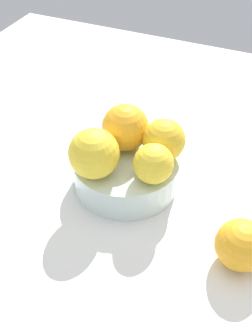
# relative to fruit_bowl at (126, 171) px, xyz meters

# --- Properties ---
(ground_plane) EXTENTS (1.10, 1.10, 0.02)m
(ground_plane) POSITION_rel_fruit_bowl_xyz_m (0.00, 0.00, -0.04)
(ground_plane) COLOR white
(fruit_bowl) EXTENTS (0.17, 0.17, 0.05)m
(fruit_bowl) POSITION_rel_fruit_bowl_xyz_m (0.00, 0.00, 0.00)
(fruit_bowl) COLOR silver
(fruit_bowl) RESTS_ON ground_plane
(orange_in_bowl_0) EXTENTS (0.07, 0.07, 0.07)m
(orange_in_bowl_0) POSITION_rel_fruit_bowl_xyz_m (-0.05, -0.03, 0.06)
(orange_in_bowl_0) COLOR yellow
(orange_in_bowl_0) RESTS_ON fruit_bowl
(orange_in_bowl_1) EXTENTS (0.06, 0.06, 0.06)m
(orange_in_bowl_1) POSITION_rel_fruit_bowl_xyz_m (-0.06, 0.03, 0.06)
(orange_in_bowl_1) COLOR yellow
(orange_in_bowl_1) RESTS_ON fruit_bowl
(orange_in_bowl_2) EXTENTS (0.08, 0.08, 0.08)m
(orange_in_bowl_2) POSITION_rel_fruit_bowl_xyz_m (0.01, -0.03, 0.07)
(orange_in_bowl_2) COLOR #F9A823
(orange_in_bowl_2) RESTS_ON fruit_bowl
(orange_in_bowl_3) EXTENTS (0.08, 0.08, 0.08)m
(orange_in_bowl_3) POSITION_rel_fruit_bowl_xyz_m (0.03, 0.05, 0.07)
(orange_in_bowl_3) COLOR yellow
(orange_in_bowl_3) RESTS_ON fruit_bowl
(orange_loose_0) EXTENTS (0.07, 0.07, 0.07)m
(orange_loose_0) POSITION_rel_fruit_bowl_xyz_m (-0.20, 0.08, 0.01)
(orange_loose_0) COLOR #F9A823
(orange_loose_0) RESTS_ON ground_plane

